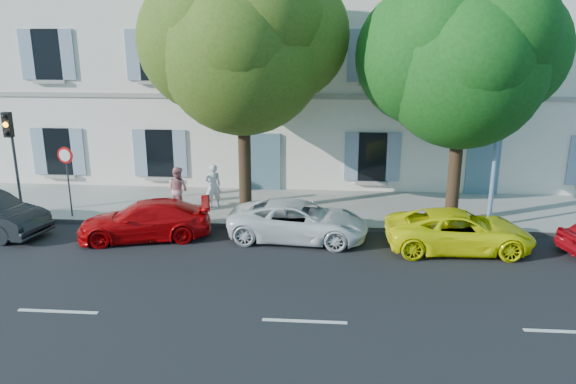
# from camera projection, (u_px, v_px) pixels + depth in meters

# --- Properties ---
(ground) EXTENTS (90.00, 90.00, 0.00)m
(ground) POSITION_uv_depth(u_px,v_px,m) (311.00, 255.00, 16.99)
(ground) COLOR black
(sidewalk) EXTENTS (36.00, 4.50, 0.15)m
(sidewalk) POSITION_uv_depth(u_px,v_px,m) (316.00, 208.00, 21.22)
(sidewalk) COLOR #A09E96
(sidewalk) RESTS_ON ground
(kerb) EXTENTS (36.00, 0.16, 0.16)m
(kerb) POSITION_uv_depth(u_px,v_px,m) (314.00, 227.00, 19.14)
(kerb) COLOR #9E998E
(kerb) RESTS_ON ground
(building) EXTENTS (28.00, 7.00, 12.00)m
(building) POSITION_uv_depth(u_px,v_px,m) (322.00, 43.00, 25.06)
(building) COLOR white
(building) RESTS_ON ground
(car_red_coupe) EXTENTS (4.52, 2.64, 1.23)m
(car_red_coupe) POSITION_uv_depth(u_px,v_px,m) (145.00, 220.00, 18.22)
(car_red_coupe) COLOR #BF0507
(car_red_coupe) RESTS_ON ground
(car_white_coupe) EXTENTS (4.66, 2.45, 1.25)m
(car_white_coupe) POSITION_uv_depth(u_px,v_px,m) (299.00, 221.00, 18.14)
(car_white_coupe) COLOR white
(car_white_coupe) RESTS_ON ground
(car_yellow_supercar) EXTENTS (4.55, 2.24, 1.24)m
(car_yellow_supercar) POSITION_uv_depth(u_px,v_px,m) (459.00, 231.00, 17.27)
(car_yellow_supercar) COLOR #FFFB0A
(car_yellow_supercar) RESTS_ON ground
(tree_left) EXTENTS (5.73, 5.73, 8.88)m
(tree_left) POSITION_uv_depth(u_px,v_px,m) (242.00, 51.00, 18.98)
(tree_left) COLOR #3A2819
(tree_left) RESTS_ON sidewalk
(tree_right) EXTENTS (5.35, 5.35, 8.24)m
(tree_right) POSITION_uv_depth(u_px,v_px,m) (464.00, 66.00, 18.00)
(tree_right) COLOR #3A2819
(tree_right) RESTS_ON sidewalk
(traffic_light) EXTENTS (0.31, 0.42, 3.70)m
(traffic_light) POSITION_uv_depth(u_px,v_px,m) (11.00, 141.00, 19.54)
(traffic_light) COLOR #383A3D
(traffic_light) RESTS_ON sidewalk
(road_sign) EXTENTS (0.58, 0.13, 2.53)m
(road_sign) POSITION_uv_depth(u_px,v_px,m) (67.00, 167.00, 19.55)
(road_sign) COLOR #383A3D
(road_sign) RESTS_ON sidewalk
(street_lamp) EXTENTS (0.30, 1.65, 7.72)m
(street_lamp) POSITION_uv_depth(u_px,v_px,m) (503.00, 97.00, 17.67)
(street_lamp) COLOR #7293BF
(street_lamp) RESTS_ON sidewalk
(pedestrian_a) EXTENTS (0.71, 0.63, 1.64)m
(pedestrian_a) POSITION_uv_depth(u_px,v_px,m) (213.00, 186.00, 20.94)
(pedestrian_a) COLOR silver
(pedestrian_a) RESTS_ON sidewalk
(pedestrian_b) EXTENTS (1.02, 0.93, 1.69)m
(pedestrian_b) POSITION_uv_depth(u_px,v_px,m) (178.00, 189.00, 20.33)
(pedestrian_b) COLOR #D18686
(pedestrian_b) RESTS_ON sidewalk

